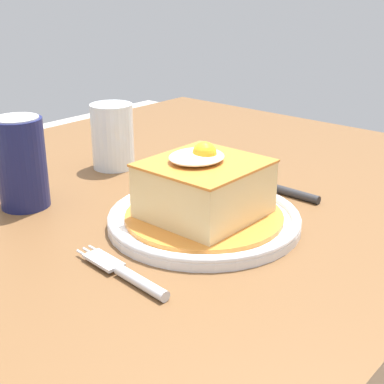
{
  "coord_description": "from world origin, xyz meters",
  "views": [
    {
      "loc": [
        -0.48,
        -0.54,
        1.04
      ],
      "look_at": [
        0.01,
        -0.12,
        0.79
      ],
      "focal_mm": 51.5,
      "sensor_mm": 36.0,
      "label": 1
    }
  ],
  "objects_px": {
    "knife": "(281,190)",
    "fork": "(128,275)",
    "drinking_glass": "(113,141)",
    "soda_can": "(21,163)",
    "main_plate": "(204,219)"
  },
  "relations": [
    {
      "from": "knife",
      "to": "fork",
      "type": "bearing_deg",
      "value": -177.78
    },
    {
      "from": "drinking_glass",
      "to": "soda_can",
      "type": "bearing_deg",
      "value": -170.1
    },
    {
      "from": "main_plate",
      "to": "drinking_glass",
      "type": "distance_m",
      "value": 0.27
    },
    {
      "from": "knife",
      "to": "soda_can",
      "type": "relative_size",
      "value": 1.33
    },
    {
      "from": "drinking_glass",
      "to": "fork",
      "type": "bearing_deg",
      "value": -129.33
    },
    {
      "from": "knife",
      "to": "soda_can",
      "type": "bearing_deg",
      "value": 138.01
    },
    {
      "from": "fork",
      "to": "knife",
      "type": "bearing_deg",
      "value": 2.22
    },
    {
      "from": "knife",
      "to": "soda_can",
      "type": "xyz_separation_m",
      "value": [
        -0.27,
        0.24,
        0.06
      ]
    },
    {
      "from": "fork",
      "to": "knife",
      "type": "distance_m",
      "value": 0.31
    },
    {
      "from": "main_plate",
      "to": "soda_can",
      "type": "bearing_deg",
      "value": 116.13
    },
    {
      "from": "knife",
      "to": "drinking_glass",
      "type": "height_order",
      "value": "drinking_glass"
    },
    {
      "from": "main_plate",
      "to": "drinking_glass",
      "type": "xyz_separation_m",
      "value": [
        0.08,
        0.26,
        0.04
      ]
    },
    {
      "from": "fork",
      "to": "drinking_glass",
      "type": "bearing_deg",
      "value": 50.67
    },
    {
      "from": "main_plate",
      "to": "knife",
      "type": "bearing_deg",
      "value": -5.54
    },
    {
      "from": "main_plate",
      "to": "soda_can",
      "type": "distance_m",
      "value": 0.26
    }
  ]
}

